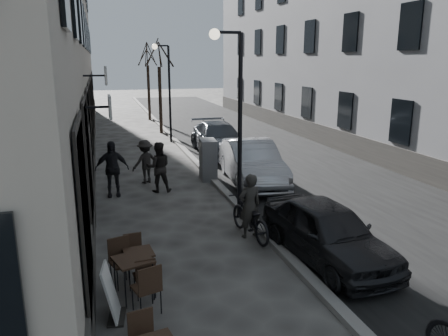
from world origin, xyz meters
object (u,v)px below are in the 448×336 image
streetlamp_far (166,82)px  tree_far (147,54)px  utility_cabinet (208,159)px  car_mid (252,162)px  bicycle (250,218)px  pedestrian_near (158,167)px  bistro_set_c (139,264)px  streetlamp_near (234,105)px  bistro_set_b (134,274)px  tree_near (159,53)px  pedestrian_mid (145,162)px  car_far (218,138)px  car_near (327,232)px  pedestrian_far (112,169)px  sign_board (112,298)px

streetlamp_far → tree_far: bearing=89.5°
utility_cabinet → car_mid: bearing=-29.5°
bicycle → pedestrian_near: (-1.65, 4.49, 0.35)m
bistro_set_c → bicycle: (2.87, 1.62, 0.08)m
tree_far → utility_cabinet: bearing=-89.3°
streetlamp_near → bistro_set_c: (-2.91, -3.11, -2.75)m
tree_far → bistro_set_b: (-3.12, -24.62, -4.18)m
pedestrian_near → car_mid: bearing=-173.0°
streetlamp_far → pedestrian_near: streetlamp_far is taller
bistro_set_b → utility_cabinet: 8.38m
bistro_set_b → tree_far: bearing=65.7°
tree_near → pedestrian_mid: (-2.07, -10.79, -3.88)m
pedestrian_mid → car_far: 5.68m
tree_far → pedestrian_mid: (-2.07, -16.79, -3.88)m
bicycle → car_mid: size_ratio=0.41×
car_near → car_mid: car_mid is taller
bicycle → pedestrian_far: bearing=-62.3°
pedestrian_near → utility_cabinet: bearing=-146.5°
streetlamp_far → tree_near: 3.36m
tree_far → bistro_set_b: 25.17m
pedestrian_near → car_mid: pedestrian_near is taller
tree_near → tree_far: bearing=90.0°
bistro_set_c → car_mid: car_mid is taller
pedestrian_far → streetlamp_near: bearing=-41.9°
streetlamp_near → tree_far: size_ratio=0.89×
bistro_set_b → pedestrian_far: pedestrian_far is taller
streetlamp_near → car_near: size_ratio=1.31×
streetlamp_near → streetlamp_far: 12.00m
car_near → car_far: car_far is taller
pedestrian_far → car_far: (5.04, 5.49, -0.20)m
streetlamp_far → pedestrian_far: size_ratio=2.79×
car_mid → bicycle: bearing=-104.7°
bicycle → pedestrian_mid: pedestrian_mid is taller
streetlamp_near → streetlamp_far: (0.00, 12.00, 0.00)m
sign_board → car_far: bearing=75.3°
pedestrian_mid → pedestrian_far: (-1.20, -1.30, 0.13)m
bistro_set_c → pedestrian_mid: 7.38m
streetlamp_near → bicycle: 3.05m
tree_far → pedestrian_near: bearing=-95.6°
tree_far → pedestrian_far: size_ratio=3.13×
bistro_set_b → car_far: 12.98m
utility_cabinet → bicycle: 5.57m
car_mid → bistro_set_b: bearing=-119.4°
sign_board → pedestrian_mid: 8.57m
tree_far → bistro_set_c: size_ratio=4.09×
streetlamp_far → car_mid: bearing=-79.5°
bistro_set_b → car_far: bearing=50.7°
bicycle → car_mid: car_mid is taller
streetlamp_near → streetlamp_far: bearing=90.0°
streetlamp_far → tree_far: 9.12m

